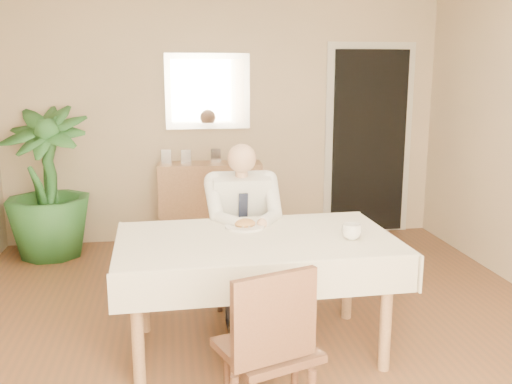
{
  "coord_description": "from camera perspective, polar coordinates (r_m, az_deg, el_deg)",
  "views": [
    {
      "loc": [
        -0.57,
        -3.41,
        1.77
      ],
      "look_at": [
        0.0,
        0.35,
        0.95
      ],
      "focal_mm": 40.0,
      "sensor_mm": 36.0,
      "label": 1
    }
  ],
  "objects": [
    {
      "name": "room",
      "position": [
        3.49,
        0.86,
        4.43
      ],
      "size": [
        5.0,
        5.02,
        2.6
      ],
      "color": "brown",
      "rests_on": "ground"
    },
    {
      "name": "window",
      "position": [
        1.14,
        21.77,
        -4.98
      ],
      "size": [
        1.34,
        0.04,
        1.44
      ],
      "color": "beige",
      "rests_on": "room"
    },
    {
      "name": "doorway",
      "position": [
        6.29,
        11.19,
        4.91
      ],
      "size": [
        0.96,
        0.07,
        2.1
      ],
      "color": "beige",
      "rests_on": "ground"
    },
    {
      "name": "mirror",
      "position": [
        5.9,
        -4.85,
        9.99
      ],
      "size": [
        0.86,
        0.04,
        0.76
      ],
      "color": "silver",
      "rests_on": "room"
    },
    {
      "name": "dining_table",
      "position": [
        3.57,
        0.01,
        -5.83
      ],
      "size": [
        1.74,
        1.07,
        0.75
      ],
      "rotation": [
        0.0,
        0.0,
        0.03
      ],
      "color": "tan",
      "rests_on": "ground"
    },
    {
      "name": "chair_far",
      "position": [
        4.45,
        -1.69,
        -4.42
      ],
      "size": [
        0.44,
        0.44,
        0.89
      ],
      "rotation": [
        0.0,
        0.0,
        0.05
      ],
      "color": "#3B2518",
      "rests_on": "ground"
    },
    {
      "name": "chair_near",
      "position": [
        2.78,
        1.42,
        -14.98
      ],
      "size": [
        0.54,
        0.55,
        0.89
      ],
      "rotation": [
        0.0,
        0.0,
        0.35
      ],
      "color": "#3B2518",
      "rests_on": "ground"
    },
    {
      "name": "seated_man",
      "position": [
        4.12,
        -1.22,
        -3.0
      ],
      "size": [
        0.48,
        0.72,
        1.24
      ],
      "color": "white",
      "rests_on": "ground"
    },
    {
      "name": "plate",
      "position": [
        3.74,
        -1.14,
        -3.47
      ],
      "size": [
        0.26,
        0.26,
        0.02
      ],
      "primitive_type": "cylinder",
      "color": "white",
      "rests_on": "dining_table"
    },
    {
      "name": "food",
      "position": [
        3.74,
        -1.14,
        -3.14
      ],
      "size": [
        0.14,
        0.14,
        0.06
      ],
      "primitive_type": "ellipsoid",
      "color": "olive",
      "rests_on": "dining_table"
    },
    {
      "name": "knife",
      "position": [
        3.69,
        -0.4,
        -3.43
      ],
      "size": [
        0.01,
        0.13,
        0.01
      ],
      "primitive_type": "cylinder",
      "rotation": [
        1.57,
        0.0,
        0.0
      ],
      "color": "silver",
      "rests_on": "dining_table"
    },
    {
      "name": "fork",
      "position": [
        3.68,
        -1.63,
        -3.48
      ],
      "size": [
        0.01,
        0.13,
        0.01
      ],
      "primitive_type": "cylinder",
      "rotation": [
        1.57,
        0.0,
        0.0
      ],
      "color": "silver",
      "rests_on": "dining_table"
    },
    {
      "name": "coffee_mug",
      "position": [
        3.53,
        9.55,
        -3.93
      ],
      "size": [
        0.15,
        0.15,
        0.09
      ],
      "primitive_type": "imported",
      "rotation": [
        0.0,
        0.0,
        -0.33
      ],
      "color": "white",
      "rests_on": "dining_table"
    },
    {
      "name": "sideboard",
      "position": [
        5.9,
        -4.56,
        -1.12
      ],
      "size": [
        1.06,
        0.4,
        0.84
      ],
      "primitive_type": "cube",
      "rotation": [
        0.0,
        0.0,
        -0.05
      ],
      "color": "tan",
      "rests_on": "ground"
    },
    {
      "name": "photo_frame_left",
      "position": [
        5.86,
        -8.97,
        3.54
      ],
      "size": [
        0.1,
        0.02,
        0.14
      ],
      "primitive_type": "cube",
      "color": "silver",
      "rests_on": "sideboard"
    },
    {
      "name": "photo_frame_center",
      "position": [
        5.82,
        -7.02,
        3.54
      ],
      "size": [
        0.1,
        0.02,
        0.14
      ],
      "primitive_type": "cube",
      "color": "silver",
      "rests_on": "sideboard"
    },
    {
      "name": "photo_frame_right",
      "position": [
        5.86,
        -4.05,
        3.66
      ],
      "size": [
        0.1,
        0.02,
        0.14
      ],
      "primitive_type": "cube",
      "color": "silver",
      "rests_on": "sideboard"
    },
    {
      "name": "potted_palm",
      "position": [
        5.74,
        -20.17,
        0.83
      ],
      "size": [
        0.94,
        0.94,
        1.43
      ],
      "primitive_type": "imported",
      "rotation": [
        0.0,
        0.0,
        -0.2
      ],
      "color": "#235724",
      "rests_on": "ground"
    }
  ]
}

